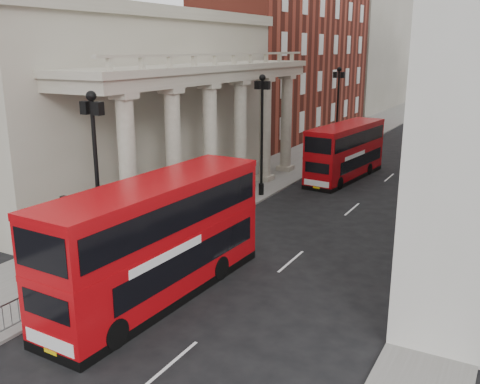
{
  "coord_description": "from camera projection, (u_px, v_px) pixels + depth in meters",
  "views": [
    {
      "loc": [
        15.5,
        -12.66,
        10.14
      ],
      "look_at": [
        3.1,
        10.08,
        3.14
      ],
      "focal_mm": 40.0,
      "sensor_mm": 36.0,
      "label": 1
    }
  ],
  "objects": [
    {
      "name": "ground",
      "position": [
        44.0,
        321.0,
        20.54
      ],
      "size": [
        260.0,
        260.0,
        0.0
      ],
      "primitive_type": "plane",
      "color": "black",
      "rests_on": "ground"
    },
    {
      "name": "sidewalk_west",
      "position": [
        287.0,
        165.0,
        47.33
      ],
      "size": [
        6.0,
        140.0,
        0.12
      ],
      "primitive_type": "cube",
      "color": "slate",
      "rests_on": "ground"
    },
    {
      "name": "kerb",
      "position": [
        319.0,
        169.0,
        45.97
      ],
      "size": [
        0.2,
        140.0,
        0.14
      ],
      "primitive_type": "cube",
      "color": "slate",
      "rests_on": "ground"
    },
    {
      "name": "portico_building",
      "position": [
        129.0,
        106.0,
        39.08
      ],
      "size": [
        9.0,
        28.0,
        12.0
      ],
      "primitive_type": "cube",
      "color": "gray",
      "rests_on": "ground"
    },
    {
      "name": "brick_building",
      "position": [
        292.0,
        40.0,
        63.2
      ],
      "size": [
        9.0,
        32.0,
        22.0
      ],
      "primitive_type": "cube",
      "color": "maroon",
      "rests_on": "ground"
    },
    {
      "name": "west_building_far",
      "position": [
        367.0,
        49.0,
        90.58
      ],
      "size": [
        9.0,
        30.0,
        20.0
      ],
      "primitive_type": "cube",
      "color": "gray",
      "rests_on": "ground"
    },
    {
      "name": "lamp_post_south",
      "position": [
        97.0,
        174.0,
        22.92
      ],
      "size": [
        1.05,
        0.44,
        8.32
      ],
      "color": "black",
      "rests_on": "sidewalk_west"
    },
    {
      "name": "lamp_post_mid",
      "position": [
        262.0,
        127.0,
        36.48
      ],
      "size": [
        1.05,
        0.44,
        8.32
      ],
      "color": "black",
      "rests_on": "sidewalk_west"
    },
    {
      "name": "lamp_post_north",
      "position": [
        338.0,
        106.0,
        50.04
      ],
      "size": [
        1.05,
        0.44,
        8.32
      ],
      "color": "black",
      "rests_on": "sidewalk_west"
    },
    {
      "name": "traffic_light",
      "position": [
        67.0,
        227.0,
        21.64
      ],
      "size": [
        0.28,
        0.33,
        4.3
      ],
      "color": "black",
      "rests_on": "sidewalk_west"
    },
    {
      "name": "crowd_barriers",
      "position": [
        78.0,
        281.0,
        22.41
      ],
      "size": [
        0.5,
        18.75,
        1.1
      ],
      "color": "gray",
      "rests_on": "sidewalk_west"
    },
    {
      "name": "bus_near",
      "position": [
        158.0,
        238.0,
        21.96
      ],
      "size": [
        3.24,
        11.63,
        4.98
      ],
      "rotation": [
        0.0,
        0.0,
        -0.04
      ],
      "color": "#AE080D",
      "rests_on": "ground"
    },
    {
      "name": "bus_far",
      "position": [
        346.0,
        150.0,
        42.36
      ],
      "size": [
        3.45,
        10.26,
        4.34
      ],
      "rotation": [
        0.0,
        0.0,
        -0.1
      ],
      "color": "#A4070C",
      "rests_on": "ground"
    },
    {
      "name": "pedestrian_a",
      "position": [
        220.0,
        190.0,
        36.05
      ],
      "size": [
        0.67,
        0.6,
        1.54
      ],
      "primitive_type": "imported",
      "rotation": [
        0.0,
        0.0,
        0.51
      ],
      "color": "black",
      "rests_on": "sidewalk_west"
    },
    {
      "name": "pedestrian_b",
      "position": [
        192.0,
        193.0,
        34.52
      ],
      "size": [
        1.17,
        1.11,
        1.9
      ],
      "primitive_type": "imported",
      "rotation": [
        0.0,
        0.0,
        3.72
      ],
      "color": "black",
      "rests_on": "sidewalk_west"
    },
    {
      "name": "pedestrian_c",
      "position": [
        252.0,
        177.0,
        39.59
      ],
      "size": [
        0.92,
        0.81,
        1.58
      ],
      "primitive_type": "imported",
      "rotation": [
        0.0,
        0.0,
        5.78
      ],
      "color": "black",
      "rests_on": "sidewalk_west"
    }
  ]
}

